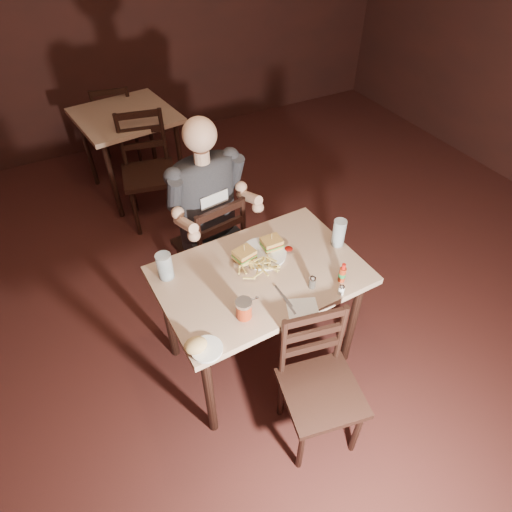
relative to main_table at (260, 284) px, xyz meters
name	(u,v)px	position (x,y,z in m)	size (l,w,h in m)	color
room_shell	(337,185)	(0.23, -0.24, 0.72)	(7.00, 7.00, 7.00)	black
main_table	(260,284)	(0.00, 0.00, 0.00)	(1.11, 0.76, 0.77)	tan
bg_table	(126,123)	(-0.13, 2.26, 0.00)	(0.89, 0.89, 0.77)	tan
chair_far	(210,245)	(-0.03, 0.69, -0.24)	(0.40, 0.44, 0.87)	black
chair_near	(322,392)	(0.04, -0.59, -0.26)	(0.38, 0.42, 0.83)	black
bg_chair_far	(117,125)	(-0.13, 2.81, -0.25)	(0.40, 0.43, 0.86)	black
bg_chair_near	(149,174)	(-0.13, 1.71, -0.21)	(0.43, 0.47, 0.93)	black
diner	(208,191)	(-0.02, 0.64, 0.23)	(0.53, 0.42, 0.92)	#2D2E32
dinner_plate	(263,254)	(0.08, 0.11, 0.10)	(0.25, 0.25, 0.01)	white
sandwich_left	(244,252)	(-0.03, 0.12, 0.16)	(0.11, 0.09, 0.10)	gold
sandwich_right	(272,241)	(0.14, 0.14, 0.16)	(0.11, 0.09, 0.10)	gold
fries_pile	(258,267)	(-0.01, 0.02, 0.13)	(0.25, 0.17, 0.04)	#E3C667
ketchup_dollop	(289,249)	(0.22, 0.07, 0.11)	(0.05, 0.05, 0.01)	maroon
glass_left	(165,266)	(-0.45, 0.21, 0.17)	(0.08, 0.08, 0.15)	silver
glass_right	(339,233)	(0.50, 0.00, 0.18)	(0.07, 0.07, 0.17)	silver
hot_sauce	(343,272)	(0.35, -0.25, 0.15)	(0.04, 0.04, 0.12)	maroon
salt_shaker	(341,290)	(0.29, -0.32, 0.12)	(0.03, 0.03, 0.06)	white
pepper_shaker	(312,282)	(0.19, -0.21, 0.13)	(0.04, 0.04, 0.07)	#38332D
syrup_dispenser	(244,309)	(-0.21, -0.22, 0.15)	(0.08, 0.08, 0.10)	maroon
napkin	(303,309)	(0.07, -0.32, 0.09)	(0.15, 0.14, 0.00)	white
knife	(286,301)	(0.02, -0.24, 0.10)	(0.01, 0.19, 0.00)	silver
fork	(283,296)	(0.02, -0.20, 0.10)	(0.01, 0.16, 0.01)	silver
side_plate	(207,350)	(-0.44, -0.32, 0.10)	(0.14, 0.14, 0.01)	white
bread_roll	(196,345)	(-0.49, -0.30, 0.14)	(0.11, 0.09, 0.06)	tan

